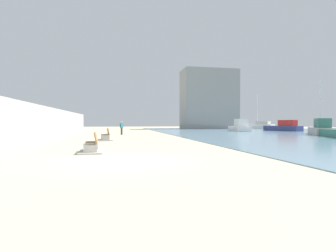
{
  "coord_description": "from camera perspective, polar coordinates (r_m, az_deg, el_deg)",
  "views": [
    {
      "loc": [
        -0.13,
        -10.42,
        1.46
      ],
      "look_at": [
        3.99,
        10.66,
        1.15
      ],
      "focal_mm": 28.5,
      "sensor_mm": 36.0,
      "label": 1
    }
  ],
  "objects": [
    {
      "name": "boat_nearest",
      "position": [
        47.25,
        23.51,
        -0.19
      ],
      "size": [
        3.6,
        6.55,
        1.77
      ],
      "color": "navy",
      "rests_on": "water_bay"
    },
    {
      "name": "bench_near",
      "position": [
        13.42,
        -16.02,
        -4.46
      ],
      "size": [
        1.19,
        2.14,
        0.98
      ],
      "color": "#ADAAA3",
      "rests_on": "ground"
    },
    {
      "name": "water_bay",
      "position": [
        37.31,
        29.27,
        -1.5
      ],
      "size": [
        36.0,
        68.0,
        0.04
      ],
      "primitive_type": "cube",
      "color": "#6B8EA3",
      "rests_on": "ground"
    },
    {
      "name": "seawall",
      "position": [
        29.36,
        -25.59,
        0.89
      ],
      "size": [
        0.8,
        64.0,
        3.08
      ],
      "primitive_type": "cube",
      "color": "#ADAAA3",
      "rests_on": "ground"
    },
    {
      "name": "ground_plane",
      "position": [
        28.45,
        -10.78,
        -2.14
      ],
      "size": [
        120.0,
        120.0,
        0.0
      ],
      "primitive_type": "plane",
      "color": "#C6B793"
    },
    {
      "name": "boat_far_left",
      "position": [
        35.04,
        29.9,
        -0.5
      ],
      "size": [
        5.69,
        7.45,
        6.27
      ],
      "color": "beige",
      "rests_on": "water_bay"
    },
    {
      "name": "boat_mid_bay",
      "position": [
        43.64,
        15.1,
        -0.16
      ],
      "size": [
        2.66,
        5.02,
        1.94
      ],
      "color": "white",
      "rests_on": "water_bay"
    },
    {
      "name": "bench_far",
      "position": [
        21.95,
        -13.22,
        -2.41
      ],
      "size": [
        1.26,
        2.18,
        0.98
      ],
      "color": "#ADAAA3",
      "rests_on": "ground"
    },
    {
      "name": "harbor_building",
      "position": [
        60.16,
        8.74,
        5.62
      ],
      "size": [
        12.0,
        6.0,
        13.01
      ],
      "primitive_type": "cube",
      "color": "gray",
      "rests_on": "ground"
    },
    {
      "name": "boat_outer",
      "position": [
        61.64,
        18.97,
        0.07
      ],
      "size": [
        4.91,
        6.59,
        7.4
      ],
      "color": "white",
      "rests_on": "water_bay"
    },
    {
      "name": "person_walking",
      "position": [
        31.33,
        -9.9,
        -0.17
      ],
      "size": [
        0.43,
        0.37,
        1.6
      ],
      "color": "#333338",
      "rests_on": "ground"
    }
  ]
}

